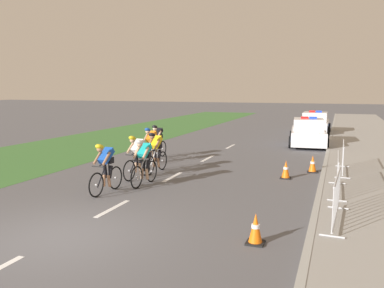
{
  "coord_description": "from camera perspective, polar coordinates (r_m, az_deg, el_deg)",
  "views": [
    {
      "loc": [
        5.46,
        -6.57,
        3.12
      ],
      "look_at": [
        0.44,
        6.98,
        1.1
      ],
      "focal_mm": 37.31,
      "sensor_mm": 36.0,
      "label": 1
    }
  ],
  "objects": [
    {
      "name": "cyclist_sixth",
      "position": [
        17.88,
        -4.95,
        0.43
      ],
      "size": [
        0.42,
        1.72,
        1.56
      ],
      "color": "black",
      "rests_on": "ground"
    },
    {
      "name": "traffic_cone_far",
      "position": [
        15.59,
        16.86,
        -2.77
      ],
      "size": [
        0.36,
        0.36,
        0.64
      ],
      "color": "black",
      "rests_on": "ground"
    },
    {
      "name": "cyclist_lead",
      "position": [
        12.16,
        -12.27,
        -3.29
      ],
      "size": [
        0.42,
        1.72,
        1.56
      ],
      "color": "black",
      "rests_on": "ground"
    },
    {
      "name": "lane_markings_centre",
      "position": [
        14.22,
        -2.8,
        -4.72
      ],
      "size": [
        0.14,
        17.6,
        0.01
      ],
      "color": "white",
      "rests_on": "ground"
    },
    {
      "name": "kerb_edge",
      "position": [
        20.8,
        18.88,
        -0.92
      ],
      "size": [
        0.16,
        60.0,
        0.13
      ],
      "primitive_type": "cube",
      "color": "#9E9E99",
      "rests_on": "ground"
    },
    {
      "name": "ground_plane",
      "position": [
        9.1,
        -18.64,
        -12.54
      ],
      "size": [
        160.0,
        160.0,
        0.0
      ],
      "primitive_type": "plane",
      "color": "#56565B"
    },
    {
      "name": "crowd_barrier_front",
      "position": [
        9.65,
        19.95,
        -7.4
      ],
      "size": [
        0.61,
        2.32,
        1.07
      ],
      "color": "#B7BABF",
      "rests_on": "sidewalk_slab"
    },
    {
      "name": "traffic_cone_mid",
      "position": [
        14.28,
        13.27,
        -3.6
      ],
      "size": [
        0.36,
        0.36,
        0.64
      ],
      "color": "black",
      "rests_on": "ground"
    },
    {
      "name": "cyclist_third",
      "position": [
        13.97,
        -7.87,
        -1.74
      ],
      "size": [
        0.45,
        1.72,
        1.56
      ],
      "color": "black",
      "rests_on": "ground"
    },
    {
      "name": "traffic_cone_near",
      "position": [
        8.32,
        9.07,
        -11.9
      ],
      "size": [
        0.36,
        0.36,
        0.64
      ],
      "color": "black",
      "rests_on": "ground"
    },
    {
      "name": "cyclist_fourth",
      "position": [
        14.88,
        -5.22,
        -1.1
      ],
      "size": [
        0.43,
        1.72,
        1.56
      ],
      "color": "black",
      "rests_on": "ground"
    },
    {
      "name": "grass_verge",
      "position": [
        24.74,
        -12.62,
        0.53
      ],
      "size": [
        7.0,
        60.0,
        0.01
      ],
      "primitive_type": "cube",
      "color": "#3D7033",
      "rests_on": "ground"
    },
    {
      "name": "sidewalk_slab",
      "position": [
        20.87,
        24.8,
        -1.21
      ],
      "size": [
        4.47,
        60.0,
        0.12
      ],
      "primitive_type": "cube",
      "color": "gray",
      "rests_on": "ground"
    },
    {
      "name": "crowd_barrier_rear",
      "position": [
        15.33,
        20.78,
        -1.86
      ],
      "size": [
        0.5,
        2.32,
        1.07
      ],
      "color": "#B7BABF",
      "rests_on": "sidewalk_slab"
    },
    {
      "name": "police_car_second",
      "position": [
        29.08,
        17.17,
        2.79
      ],
      "size": [
        2.0,
        4.4,
        1.59
      ],
      "color": "silver",
      "rests_on": "ground"
    },
    {
      "name": "police_car_nearest",
      "position": [
        22.88,
        16.27,
        1.52
      ],
      "size": [
        2.31,
        4.55,
        1.59
      ],
      "color": "white",
      "rests_on": "ground"
    },
    {
      "name": "cyclist_second",
      "position": [
        12.94,
        -6.9,
        -2.5
      ],
      "size": [
        0.42,
        1.72,
        1.56
      ],
      "color": "black",
      "rests_on": "ground"
    },
    {
      "name": "crowd_barrier_middle",
      "position": [
        12.37,
        20.12,
        -4.07
      ],
      "size": [
        0.51,
        2.32,
        1.07
      ],
      "color": "#B7BABF",
      "rests_on": "sidewalk_slab"
    },
    {
      "name": "cyclist_fifth",
      "position": [
        16.68,
        -5.9,
        -0.13
      ],
      "size": [
        0.42,
        1.72,
        1.56
      ],
      "color": "black",
      "rests_on": "ground"
    }
  ]
}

